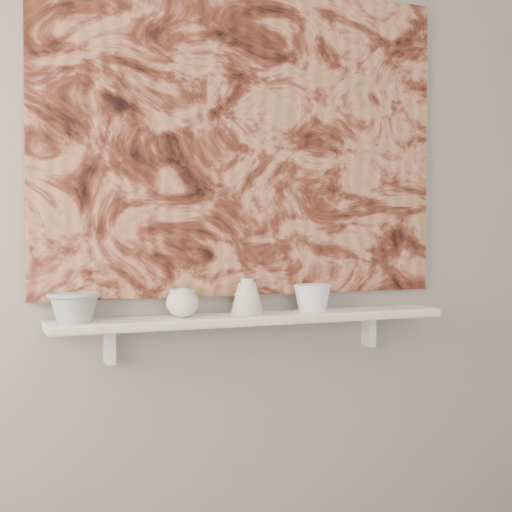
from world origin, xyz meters
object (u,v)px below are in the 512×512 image
bell_vessel (247,296)px  painting (247,139)px  shelf (255,318)px  cup_cream (182,303)px  bowl_white (312,298)px  bowl_grey (74,307)px

bell_vessel → painting: bearing=68.7°
shelf → painting: size_ratio=0.93×
cup_cream → bowl_white: (0.48, 0.00, 0.00)m
shelf → bowl_grey: (-0.61, 0.00, 0.06)m
painting → bowl_white: size_ratio=11.10×
painting → bowl_grey: 0.83m
painting → cup_cream: painting is taller
bowl_white → cup_cream: bearing=180.0°
bowl_white → shelf: bearing=180.0°
painting → bowl_white: painting is taller
painting → cup_cream: bearing=-162.9°
shelf → cup_cream: size_ratio=13.11×
cup_cream → bell_vessel: 0.23m
shelf → cup_cream: bearing=180.0°
shelf → bowl_grey: bowl_grey is taller
painting → cup_cream: (-0.26, -0.08, -0.56)m
shelf → bell_vessel: (-0.03, 0.00, 0.08)m
painting → bowl_grey: size_ratio=8.97×
cup_cream → bowl_white: 0.48m
shelf → cup_cream: cup_cream is taller
bell_vessel → bowl_white: size_ratio=0.93×
shelf → bowl_white: size_ratio=10.36×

